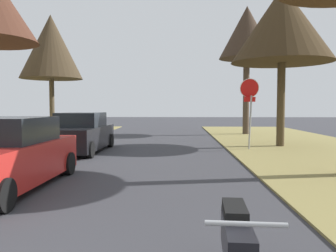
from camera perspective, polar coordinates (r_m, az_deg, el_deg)
stop_sign_far at (r=14.70m, az=13.40°, el=4.52°), size 0.81×0.56×2.94m
street_tree_right_mid_b at (r=16.61m, az=18.44°, el=15.61°), size 4.48×4.48×7.07m
street_tree_right_far at (r=23.38m, az=12.96°, el=14.71°), size 3.53×3.53×8.21m
street_tree_left_far at (r=21.97m, az=-18.86°, el=12.28°), size 3.63×3.63×7.20m
parked_sedan_red at (r=8.40m, az=-25.46°, el=-4.53°), size 1.99×4.42×1.57m
parked_sedan_black at (r=14.25m, az=-14.35°, el=-1.27°), size 1.99×4.42×1.57m
parked_motorcycle at (r=3.44m, az=11.31°, el=-19.51°), size 0.60×2.05×0.97m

